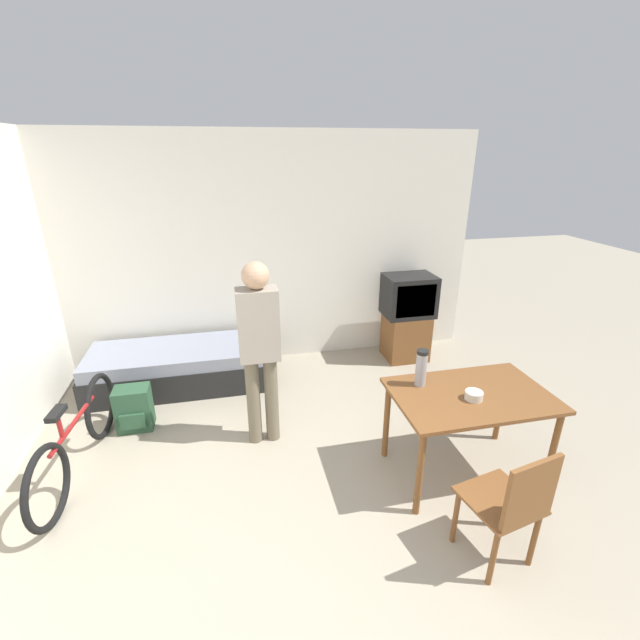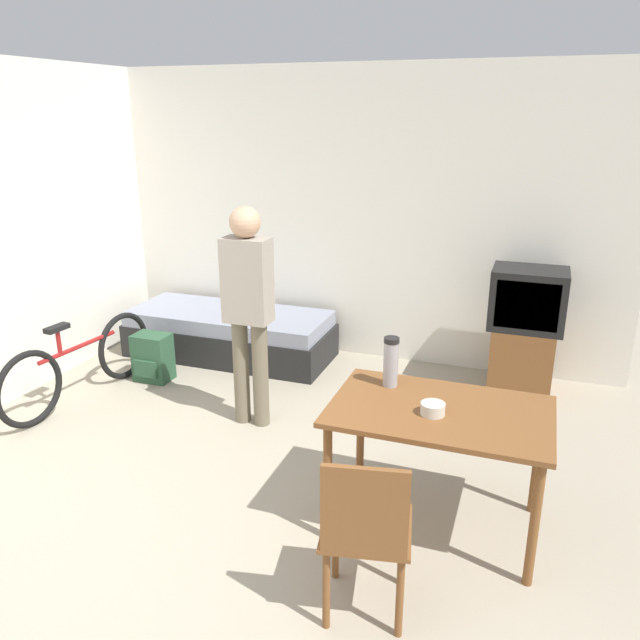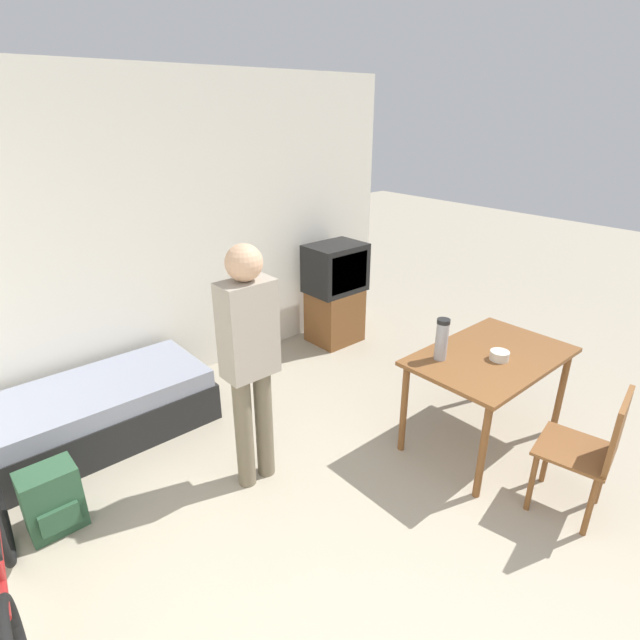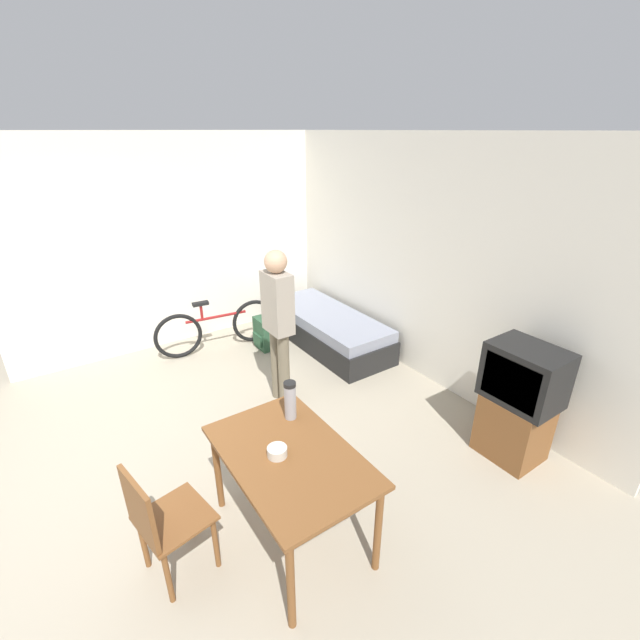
# 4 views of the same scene
# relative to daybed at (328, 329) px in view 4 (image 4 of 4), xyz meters

# --- Properties ---
(ground_plane) EXTENTS (20.00, 20.00, 0.00)m
(ground_plane) POSITION_rel_daybed_xyz_m (0.93, -3.14, -0.22)
(ground_plane) COLOR #9E937F
(wall_back) EXTENTS (5.36, 0.06, 2.70)m
(wall_back) POSITION_rel_daybed_xyz_m (0.93, 0.50, 1.13)
(wall_back) COLOR silver
(wall_back) RESTS_ON ground_plane
(wall_left) EXTENTS (0.06, 4.62, 2.70)m
(wall_left) POSITION_rel_daybed_xyz_m (-1.28, -1.34, 1.13)
(wall_left) COLOR silver
(wall_left) RESTS_ON ground_plane
(daybed) EXTENTS (1.98, 0.79, 0.45)m
(daybed) POSITION_rel_daybed_xyz_m (0.00, 0.00, 0.00)
(daybed) COLOR black
(daybed) RESTS_ON ground_plane
(tv) EXTENTS (0.60, 0.45, 1.08)m
(tv) POSITION_rel_daybed_xyz_m (2.72, 0.10, 0.34)
(tv) COLOR brown
(tv) RESTS_ON ground_plane
(dining_table) EXTENTS (1.20, 0.77, 0.75)m
(dining_table) POSITION_rel_daybed_xyz_m (2.34, -1.97, 0.43)
(dining_table) COLOR brown
(dining_table) RESTS_ON ground_plane
(wooden_chair) EXTENTS (0.49, 0.49, 0.89)m
(wooden_chair) POSITION_rel_daybed_xyz_m (2.16, -2.80, 0.28)
(wooden_chair) COLOR brown
(wooden_chair) RESTS_ON ground_plane
(bicycle) EXTENTS (0.23, 1.61, 0.71)m
(bicycle) POSITION_rel_daybed_xyz_m (-0.70, -1.30, 0.09)
(bicycle) COLOR black
(bicycle) RESTS_ON ground_plane
(person_standing) EXTENTS (0.34, 0.22, 1.67)m
(person_standing) POSITION_rel_daybed_xyz_m (0.80, -1.19, 0.75)
(person_standing) COLOR #6B604C
(person_standing) RESTS_ON ground_plane
(thermos_flask) EXTENTS (0.09, 0.09, 0.30)m
(thermos_flask) POSITION_rel_daybed_xyz_m (2.01, -1.76, 0.69)
(thermos_flask) COLOR #99999E
(thermos_flask) RESTS_ON dining_table
(mate_bowl) EXTENTS (0.13, 0.13, 0.06)m
(mate_bowl) POSITION_rel_daybed_xyz_m (2.31, -2.04, 0.55)
(mate_bowl) COLOR beige
(mate_bowl) RESTS_ON dining_table
(backpack) EXTENTS (0.32, 0.25, 0.43)m
(backpack) POSITION_rel_daybed_xyz_m (-0.38, -0.76, -0.01)
(backpack) COLOR #284C33
(backpack) RESTS_ON ground_plane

